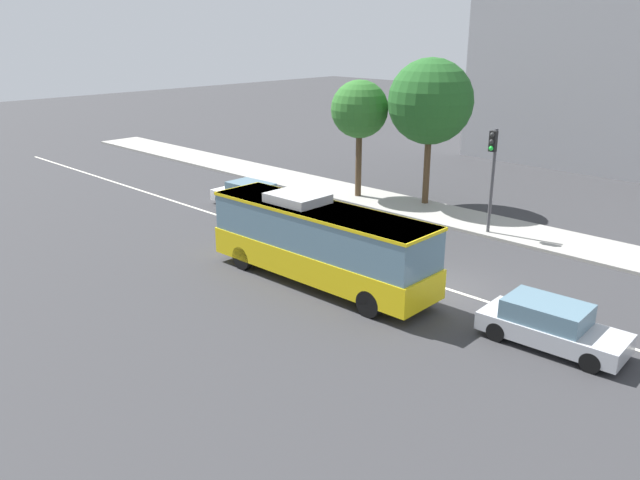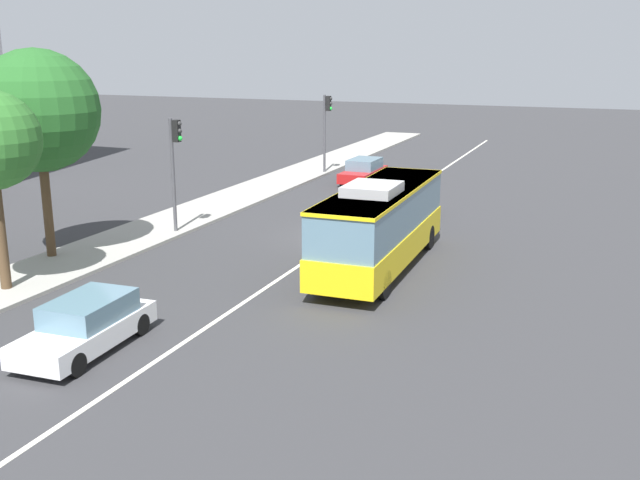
{
  "view_description": "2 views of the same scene",
  "coord_description": "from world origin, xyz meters",
  "px_view_note": "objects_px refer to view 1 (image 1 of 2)",
  "views": [
    {
      "loc": [
        12.35,
        -19.76,
        9.69
      ],
      "look_at": [
        -4.88,
        -1.91,
        1.3
      ],
      "focal_mm": 35.39,
      "sensor_mm": 36.0,
      "label": 1
    },
    {
      "loc": [
        -29.77,
        -10.94,
        8.18
      ],
      "look_at": [
        -5.41,
        -1.13,
        1.3
      ],
      "focal_mm": 41.33,
      "sensor_mm": 36.0,
      "label": 2
    }
  ],
  "objects_px": {
    "transit_bus": "(319,240)",
    "street_tree_kerbside_centre": "(430,102)",
    "sedan_silver": "(550,325)",
    "traffic_light_near_corner": "(492,164)",
    "street_tree_kerbside_left": "(360,110)",
    "sedan_white": "(249,195)"
  },
  "relations": [
    {
      "from": "transit_bus",
      "to": "sedan_white",
      "type": "relative_size",
      "value": 2.19
    },
    {
      "from": "traffic_light_near_corner",
      "to": "street_tree_kerbside_centre",
      "type": "bearing_deg",
      "value": -118.53
    },
    {
      "from": "street_tree_kerbside_centre",
      "to": "traffic_light_near_corner",
      "type": "bearing_deg",
      "value": -24.8
    },
    {
      "from": "transit_bus",
      "to": "street_tree_kerbside_centre",
      "type": "height_order",
      "value": "street_tree_kerbside_centre"
    },
    {
      "from": "street_tree_kerbside_left",
      "to": "street_tree_kerbside_centre",
      "type": "distance_m",
      "value": 4.15
    },
    {
      "from": "transit_bus",
      "to": "street_tree_kerbside_left",
      "type": "relative_size",
      "value": 1.46
    },
    {
      "from": "sedan_white",
      "to": "street_tree_kerbside_left",
      "type": "xyz_separation_m",
      "value": [
        3.01,
        5.9,
        4.47
      ]
    },
    {
      "from": "sedan_silver",
      "to": "street_tree_kerbside_centre",
      "type": "xyz_separation_m",
      "value": [
        -12.63,
        11.21,
        5.11
      ]
    },
    {
      "from": "traffic_light_near_corner",
      "to": "street_tree_kerbside_centre",
      "type": "height_order",
      "value": "street_tree_kerbside_centre"
    },
    {
      "from": "transit_bus",
      "to": "sedan_white",
      "type": "distance_m",
      "value": 11.81
    },
    {
      "from": "street_tree_kerbside_left",
      "to": "street_tree_kerbside_centre",
      "type": "xyz_separation_m",
      "value": [
        3.84,
        1.42,
        0.64
      ]
    },
    {
      "from": "sedan_white",
      "to": "traffic_light_near_corner",
      "type": "distance_m",
      "value": 13.46
    },
    {
      "from": "sedan_silver",
      "to": "traffic_light_near_corner",
      "type": "height_order",
      "value": "traffic_light_near_corner"
    },
    {
      "from": "sedan_silver",
      "to": "street_tree_kerbside_left",
      "type": "height_order",
      "value": "street_tree_kerbside_left"
    },
    {
      "from": "street_tree_kerbside_centre",
      "to": "sedan_silver",
      "type": "bearing_deg",
      "value": -41.59
    },
    {
      "from": "sedan_white",
      "to": "sedan_silver",
      "type": "height_order",
      "value": "same"
    },
    {
      "from": "sedan_silver",
      "to": "traffic_light_near_corner",
      "type": "relative_size",
      "value": 0.88
    },
    {
      "from": "sedan_silver",
      "to": "traffic_light_near_corner",
      "type": "bearing_deg",
      "value": 126.94
    },
    {
      "from": "sedan_white",
      "to": "street_tree_kerbside_left",
      "type": "relative_size",
      "value": 0.66
    },
    {
      "from": "street_tree_kerbside_left",
      "to": "sedan_white",
      "type": "bearing_deg",
      "value": -117.07
    },
    {
      "from": "street_tree_kerbside_left",
      "to": "traffic_light_near_corner",
      "type": "bearing_deg",
      "value": -6.59
    },
    {
      "from": "street_tree_kerbside_left",
      "to": "sedan_silver",
      "type": "bearing_deg",
      "value": -30.73
    }
  ]
}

